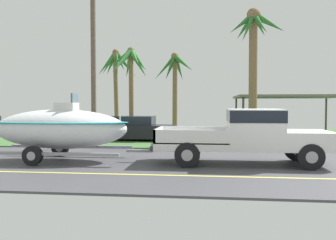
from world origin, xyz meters
The scene contains 10 objects.
ground centered at (0.00, 8.38, -0.01)m, with size 36.00×22.00×0.11m.
pickup_truck_towing centered at (-0.68, 0.41, 1.03)m, with size 5.93×2.07×1.84m.
boat_on_trailer centered at (-7.40, 0.41, 1.14)m, with size 6.02×2.40×2.38m.
parked_sedan_near centered at (-6.16, 7.45, 0.67)m, with size 4.31×1.84×1.38m.
carport_awning centered at (3.28, 13.23, 2.51)m, with size 7.12×5.93×2.62m.
palm_tree_near_right centered at (-8.55, 12.42, 4.39)m, with size 2.93×2.74×5.85m.
palm_tree_mid centered at (-4.49, 13.77, 4.30)m, with size 3.02×2.96×5.75m.
palm_tree_far_left centered at (-6.85, 9.60, 4.25)m, with size 2.63×3.15×5.50m.
palm_tree_far_right centered at (0.17, 7.21, 4.93)m, with size 2.95×2.80×6.98m.
utility_pole centered at (-7.49, 4.46, 4.46)m, with size 0.24×1.80×8.61m.
Camera 1 is at (-2.18, -11.55, 1.96)m, focal length 37.75 mm.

